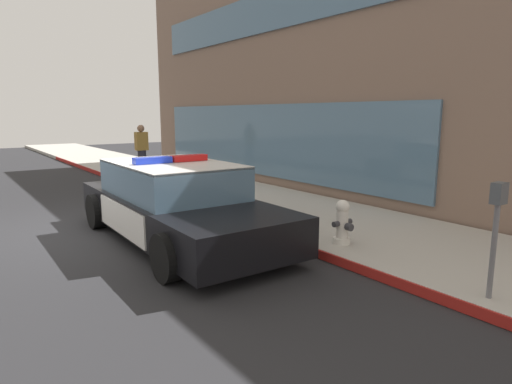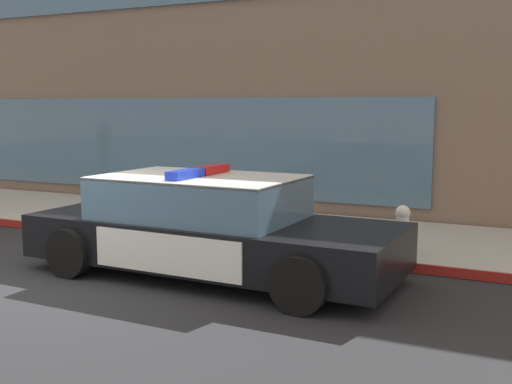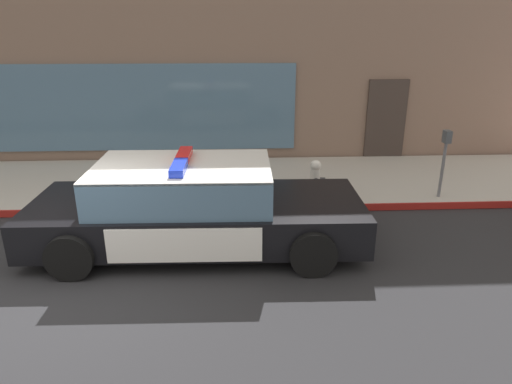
# 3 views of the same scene
# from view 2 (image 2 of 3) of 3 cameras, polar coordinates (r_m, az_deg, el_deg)

# --- Properties ---
(ground) EXTENTS (48.00, 48.00, 0.00)m
(ground) POSITION_cam_2_polar(r_m,az_deg,el_deg) (8.97, -18.64, -7.69)
(ground) COLOR #262628
(sidewalk) EXTENTS (48.00, 3.24, 0.15)m
(sidewalk) POSITION_cam_2_polar(r_m,az_deg,el_deg) (12.23, -4.71, -2.85)
(sidewalk) COLOR #B2ADA3
(sidewalk) RESTS_ON ground
(curb_red_paint) EXTENTS (28.80, 0.04, 0.14)m
(curb_red_paint) POSITION_cam_2_polar(r_m,az_deg,el_deg) (10.88, -9.10, -4.26)
(curb_red_paint) COLOR maroon
(curb_red_paint) RESTS_ON ground
(storefront_building) EXTENTS (19.41, 11.55, 7.05)m
(storefront_building) POSITION_cam_2_polar(r_m,az_deg,el_deg) (18.64, 8.41, 11.41)
(storefront_building) COLOR #7A6051
(storefront_building) RESTS_ON ground
(police_cruiser) EXTENTS (5.21, 2.23, 1.49)m
(police_cruiser) POSITION_cam_2_polar(r_m,az_deg,el_deg) (8.71, -4.29, -3.16)
(police_cruiser) COLOR black
(police_cruiser) RESTS_ON ground
(fire_hydrant) EXTENTS (0.34, 0.39, 0.73)m
(fire_hydrant) POSITION_cam_2_polar(r_m,az_deg,el_deg) (9.62, 13.15, -3.38)
(fire_hydrant) COLOR silver
(fire_hydrant) RESTS_ON sidewalk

